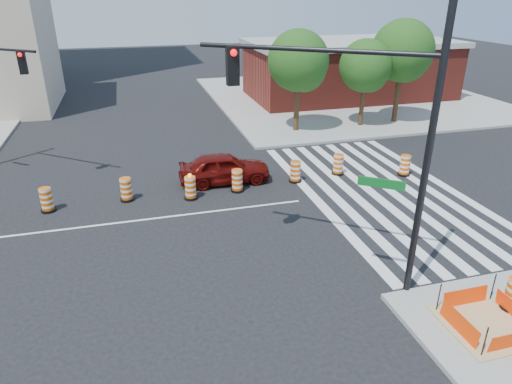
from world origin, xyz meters
TOP-DOWN VIEW (x-y plane):
  - ground at (0.00, 0.00)m, footprint 120.00×120.00m
  - sidewalk_ne at (18.00, 18.00)m, footprint 22.00×22.00m
  - crosswalk_east at (10.95, 0.00)m, footprint 6.75×13.50m
  - lane_centerline at (0.00, 0.00)m, footprint 14.00×0.12m
  - excavation_pit at (9.00, -9.00)m, footprint 2.20×2.20m
  - brick_storefront at (18.00, 18.00)m, footprint 16.50×8.50m
  - red_coupe at (4.36, 2.91)m, footprint 4.28×1.81m
  - signal_pole_se at (6.40, -5.87)m, footprint 5.40×4.08m
  - tree_north_c at (10.46, 9.78)m, footprint 3.72×3.69m
  - tree_north_d at (14.94, 9.72)m, footprint 3.31×3.30m
  - tree_north_e at (17.61, 9.98)m, footprint 3.96×3.96m
  - median_drum_3 at (-3.29, 1.85)m, footprint 0.60×0.60m
  - median_drum_4 at (-0.14, 2.07)m, footprint 0.60×0.60m
  - median_drum_5 at (2.55, 1.49)m, footprint 0.60×0.60m
  - median_drum_6 at (4.69, 1.75)m, footprint 0.60×0.60m
  - median_drum_7 at (7.59, 2.08)m, footprint 0.60×0.60m
  - median_drum_8 at (9.95, 2.42)m, footprint 0.60×0.60m
  - median_drum_9 at (13.02, 1.42)m, footprint 0.60×0.60m

SIDE VIEW (x-z plane):
  - ground at x=0.00m, z-range 0.00..0.00m
  - lane_centerline at x=0.00m, z-range 0.00..0.01m
  - crosswalk_east at x=10.95m, z-range 0.00..0.01m
  - sidewalk_ne at x=18.00m, z-range 0.00..0.15m
  - excavation_pit at x=9.00m, z-range -0.23..0.67m
  - median_drum_3 at x=-3.29m, z-range -0.03..0.99m
  - median_drum_4 at x=-0.14m, z-range -0.03..0.99m
  - median_drum_6 at x=4.69m, z-range -0.03..0.99m
  - median_drum_7 at x=7.59m, z-range -0.03..0.99m
  - median_drum_8 at x=9.95m, z-range -0.03..0.99m
  - median_drum_9 at x=13.02m, z-range -0.03..0.99m
  - median_drum_5 at x=2.55m, z-range -0.10..1.08m
  - red_coupe at x=4.36m, z-range 0.00..1.44m
  - brick_storefront at x=18.00m, z-range 0.02..4.62m
  - tree_north_d at x=14.94m, z-range 0.96..6.57m
  - tree_north_c at x=10.46m, z-range 1.07..7.35m
  - tree_north_e at x=17.61m, z-range 1.15..7.88m
  - signal_pole_se at x=6.40m, z-range 0.98..9.74m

